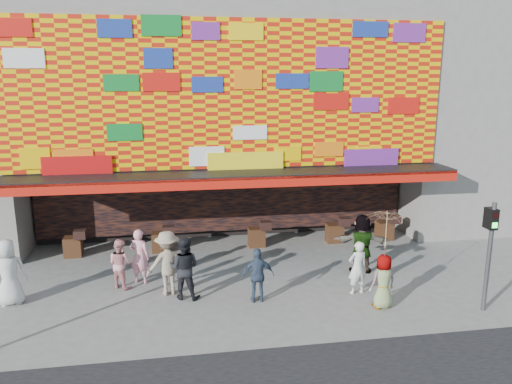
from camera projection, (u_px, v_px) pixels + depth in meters
ground at (248, 302)px, 13.94m from camera, size 90.00×90.00×0.00m
shop_building at (219, 99)px, 20.60m from camera, size 15.20×9.40×10.00m
neighbor_right at (508, 80)px, 22.31m from camera, size 11.00×8.00×12.00m
signal_right at (490, 245)px, 13.05m from camera, size 0.22×0.20×3.00m
ped_a at (9, 272)px, 13.62m from camera, size 1.02×0.77×1.87m
ped_b at (140, 256)px, 15.08m from camera, size 0.73×0.62×1.70m
ped_c at (184, 268)px, 14.02m from camera, size 1.05×0.93×1.82m
ped_d at (168, 263)px, 14.27m from camera, size 1.35×0.96×1.89m
ped_e at (258, 275)px, 13.82m from camera, size 0.92×0.39×1.56m
ped_f at (362, 243)px, 15.90m from camera, size 1.86×1.03×1.92m
ped_g at (383, 282)px, 13.46m from camera, size 0.81×0.60×1.51m
ped_h at (357, 268)px, 14.35m from camera, size 0.62×0.46×1.58m
ped_i at (120, 264)px, 14.77m from camera, size 0.92×0.90×1.50m
parasol at (386, 230)px, 13.13m from camera, size 1.40×1.41×1.98m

